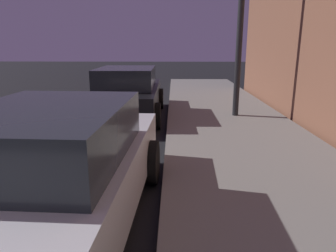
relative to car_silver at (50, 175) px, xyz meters
name	(u,v)px	position (x,y,z in m)	size (l,w,h in m)	color
car_silver	(50,175)	(0.00, 0.00, 0.00)	(2.18, 4.60, 1.43)	#B7B7BF
car_black	(128,93)	(0.00, 5.68, 0.00)	(1.97, 4.15, 1.43)	black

